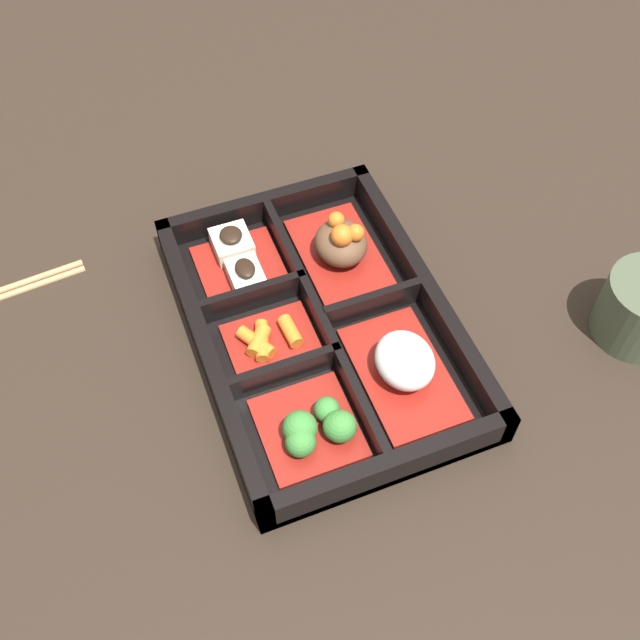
# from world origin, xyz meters

# --- Properties ---
(ground_plane) EXTENTS (3.00, 3.00, 0.00)m
(ground_plane) POSITION_xyz_m (0.00, 0.00, 0.00)
(ground_plane) COLOR black
(bento_base) EXTENTS (0.34, 0.23, 0.01)m
(bento_base) POSITION_xyz_m (0.00, 0.00, 0.01)
(bento_base) COLOR black
(bento_base) RESTS_ON ground_plane
(bento_rim) EXTENTS (0.34, 0.23, 0.04)m
(bento_rim) POSITION_xyz_m (-0.00, -0.00, 0.02)
(bento_rim) COLOR black
(bento_rim) RESTS_ON ground_plane
(bowl_stew) EXTENTS (0.13, 0.08, 0.06)m
(bowl_stew) POSITION_xyz_m (-0.08, 0.05, 0.03)
(bowl_stew) COLOR maroon
(bowl_stew) RESTS_ON bento_base
(bowl_rice) EXTENTS (0.13, 0.08, 0.04)m
(bowl_rice) POSITION_xyz_m (0.08, 0.05, 0.03)
(bowl_rice) COLOR maroon
(bowl_rice) RESTS_ON bento_base
(bowl_tofu) EXTENTS (0.09, 0.08, 0.03)m
(bowl_tofu) POSITION_xyz_m (-0.10, -0.05, 0.02)
(bowl_tofu) COLOR maroon
(bowl_tofu) RESTS_ON bento_base
(bowl_carrots) EXTENTS (0.07, 0.08, 0.02)m
(bowl_carrots) POSITION_xyz_m (-0.00, -0.05, 0.02)
(bowl_carrots) COLOR maroon
(bowl_carrots) RESTS_ON bento_base
(bowl_greens) EXTENTS (0.09, 0.08, 0.04)m
(bowl_greens) POSITION_xyz_m (0.11, -0.04, 0.02)
(bowl_greens) COLOR maroon
(bowl_greens) RESTS_ON bento_base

